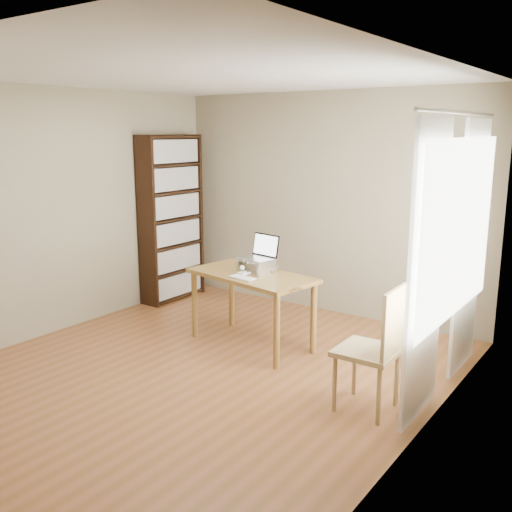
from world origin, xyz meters
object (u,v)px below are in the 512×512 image
(desk, at_px, (252,284))
(cat, at_px, (258,265))
(chair, at_px, (377,345))
(keyboard, at_px, (243,278))
(laptop, at_px, (260,252))
(bookshelf, at_px, (171,219))

(desk, relative_size, cat, 2.81)
(desk, bearing_deg, chair, -10.90)
(keyboard, bearing_deg, laptop, 106.14)
(bookshelf, height_order, keyboard, bookshelf)
(bookshelf, distance_m, chair, 3.73)
(chair, bearing_deg, cat, 155.16)
(laptop, xyz_separation_m, cat, (0.00, -0.03, -0.12))
(bookshelf, bearing_deg, chair, -21.71)
(bookshelf, xyz_separation_m, laptop, (1.82, -0.63, -0.11))
(laptop, relative_size, keyboard, 1.23)
(desk, relative_size, chair, 1.37)
(laptop, height_order, keyboard, laptop)
(bookshelf, bearing_deg, keyboard, -27.81)
(bookshelf, relative_size, desk, 1.51)
(bookshelf, distance_m, desk, 2.02)
(laptop, relative_size, chair, 0.37)
(bookshelf, xyz_separation_m, keyboard, (1.87, -0.99, -0.29))
(bookshelf, relative_size, chair, 2.07)
(keyboard, relative_size, chair, 0.30)
(laptop, bearing_deg, bookshelf, 170.46)
(laptop, distance_m, keyboard, 0.41)
(keyboard, xyz_separation_m, chair, (1.57, -0.38, -0.21))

